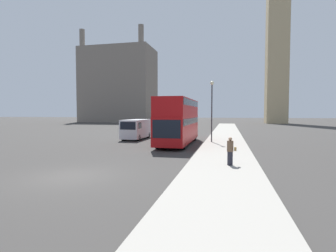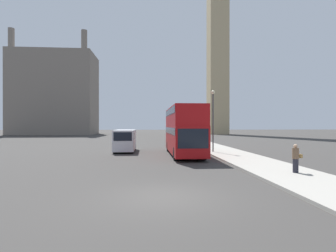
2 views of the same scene
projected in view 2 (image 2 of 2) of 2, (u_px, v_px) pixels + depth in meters
The scene contains 7 objects.
ground_plane at pixel (163, 197), 9.89m from camera, with size 300.00×300.00×0.00m, color #383533.
clock_tower at pixel (218, 18), 78.81m from camera, with size 6.01×6.18×68.25m.
building_block_distant at pixel (56, 94), 78.00m from camera, with size 22.97×13.59×29.25m.
red_double_decker_bus at pixel (184, 129), 23.72m from camera, with size 2.56×10.18×4.29m.
white_van at pixel (125, 140), 26.82m from camera, with size 2.03×5.22×2.22m.
pedestrian at pixel (296, 158), 14.11m from camera, with size 0.50×0.34×1.54m.
street_lamp at pixel (213, 112), 25.25m from camera, with size 0.36×0.36×5.92m.
Camera 2 is at (-0.56, -9.87, 2.71)m, focal length 28.00 mm.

